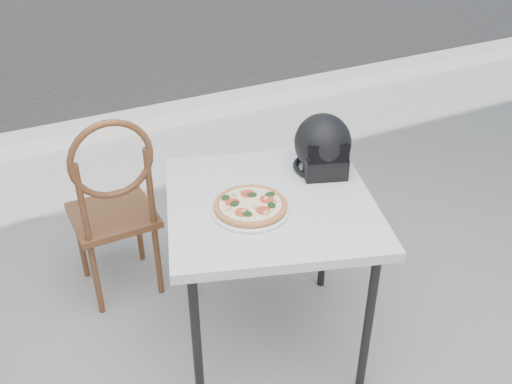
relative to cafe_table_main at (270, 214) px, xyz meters
name	(u,v)px	position (x,y,z in m)	size (l,w,h in m)	color
street_asphalt	(5,19)	(-0.46, 6.57, -0.72)	(30.00, 8.00, 0.00)	black
curb	(64,135)	(-0.46, 2.57, -0.67)	(30.00, 0.25, 0.12)	#A3A098
cafe_table_main	(270,214)	(0.00, 0.00, 0.00)	(1.06, 1.06, 0.80)	silver
plate	(250,210)	(-0.11, -0.04, 0.08)	(0.38, 0.38, 0.02)	white
pizza	(250,205)	(-0.11, -0.04, 0.10)	(0.35, 0.35, 0.04)	#C37E47
helmet	(323,147)	(0.32, 0.12, 0.19)	(0.32, 0.33, 0.26)	black
cafe_chair_main	(113,200)	(-0.51, 0.64, -0.15)	(0.40, 0.40, 1.04)	brown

